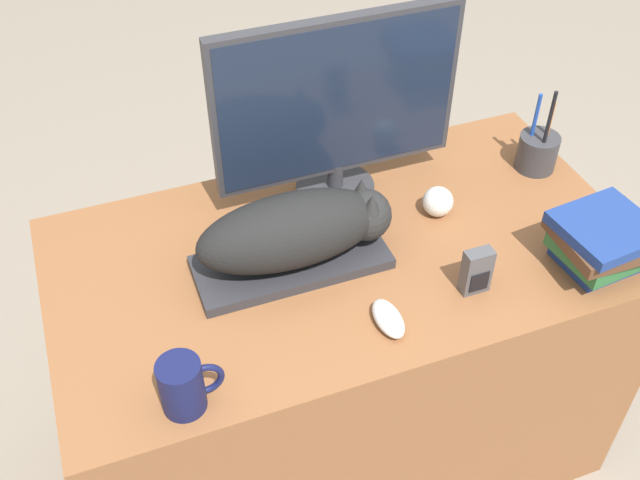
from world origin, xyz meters
The scene contains 10 objects.
desk centered at (0.00, 0.34, 0.36)m, with size 1.24×0.67×0.72m.
keyboard centered at (-0.12, 0.33, 0.73)m, with size 0.40×0.16×0.02m.
cat centered at (-0.10, 0.33, 0.82)m, with size 0.41×0.16×0.15m.
monitor centered at (0.06, 0.53, 0.95)m, with size 0.55×0.18×0.43m.
computer_mouse centered at (0.00, 0.11, 0.74)m, with size 0.05×0.10×0.03m.
coffee_mug centered at (-0.40, 0.07, 0.78)m, with size 0.11×0.08×0.11m.
pen_cup centered at (0.54, 0.45, 0.77)m, with size 0.09×0.09×0.22m.
baseball centered at (0.24, 0.38, 0.76)m, with size 0.07×0.07×0.07m.
phone centered at (0.20, 0.14, 0.77)m, with size 0.06×0.03×0.10m.
book_stack centered at (0.47, 0.11, 0.79)m, with size 0.21×0.19×0.12m.
Camera 1 is at (-0.46, -0.73, 1.81)m, focal length 42.00 mm.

